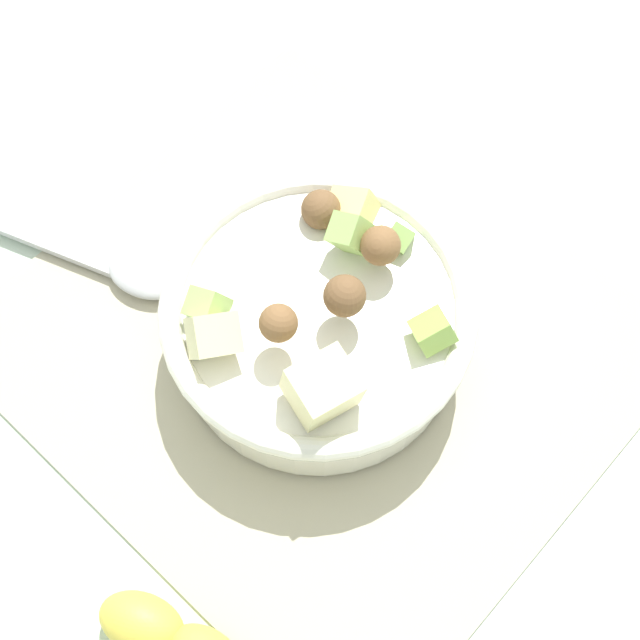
{
  "coord_description": "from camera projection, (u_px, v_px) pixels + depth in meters",
  "views": [
    {
      "loc": [
        -0.19,
        0.2,
        0.62
      ],
      "look_at": [
        -0.0,
        0.0,
        0.05
      ],
      "focal_mm": 53.04,
      "sensor_mm": 36.0,
      "label": 1
    }
  ],
  "objects": [
    {
      "name": "ground_plane",
      "position": [
        318.0,
        346.0,
        0.67
      ],
      "size": [
        2.4,
        2.4,
        0.0
      ],
      "primitive_type": "plane",
      "color": "silver"
    },
    {
      "name": "placemat",
      "position": [
        318.0,
        345.0,
        0.67
      ],
      "size": [
        0.41,
        0.37,
        0.01
      ],
      "primitive_type": "cube",
      "color": "#BCB299",
      "rests_on": "ground_plane"
    },
    {
      "name": "salad_bowl",
      "position": [
        320.0,
        325.0,
        0.63
      ],
      "size": [
        0.21,
        0.21,
        0.11
      ],
      "color": "white",
      "rests_on": "placemat"
    },
    {
      "name": "serving_spoon",
      "position": [
        98.0,
        258.0,
        0.69
      ],
      "size": [
        0.2,
        0.09,
        0.01
      ],
      "color": "#B7B7BC",
      "rests_on": "placemat"
    }
  ]
}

